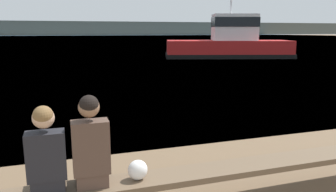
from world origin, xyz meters
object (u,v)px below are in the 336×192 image
(bench_main, at_px, (123,187))
(person_right, at_px, (91,145))
(tugboat_red, at_px, (229,44))
(person_left, at_px, (46,153))
(shopping_bag, at_px, (138,170))

(bench_main, relative_size, person_right, 8.46)
(person_right, xyz_separation_m, tugboat_red, (13.12, 21.16, 0.15))
(person_left, distance_m, person_right, 0.47)
(bench_main, distance_m, tugboat_red, 24.72)
(person_left, bearing_deg, bench_main, 0.16)
(bench_main, height_order, person_right, person_right)
(person_right, height_order, tugboat_red, tugboat_red)
(bench_main, bearing_deg, tugboat_red, 58.88)
(bench_main, xyz_separation_m, person_right, (-0.35, -0.00, 0.56))
(person_left, bearing_deg, person_right, -0.19)
(bench_main, bearing_deg, person_left, -179.84)
(shopping_bag, distance_m, tugboat_red, 24.63)
(person_left, height_order, shopping_bag, person_left)
(person_right, relative_size, shopping_bag, 4.39)
(bench_main, height_order, tugboat_red, tugboat_red)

